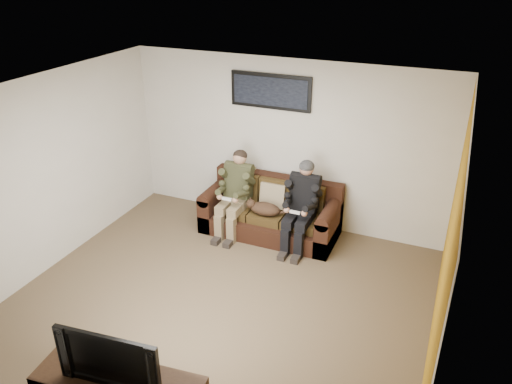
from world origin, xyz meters
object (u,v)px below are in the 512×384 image
at_px(person_left, 236,189).
at_px(person_right, 302,201).
at_px(sofa, 272,213).
at_px(television, 114,354).
at_px(cat, 264,208).
at_px(framed_poster, 271,91).

relative_size(person_left, person_right, 0.99).
bearing_deg(sofa, television, -90.24).
height_order(cat, framed_poster, framed_poster).
height_order(person_left, cat, person_left).
distance_m(person_left, television, 3.64).
xyz_separation_m(person_right, television, (-0.54, -3.60, 0.06)).
distance_m(cat, television, 3.53).
distance_m(person_right, television, 3.64).
bearing_deg(framed_poster, person_right, -37.74).
bearing_deg(person_left, television, -81.91).
distance_m(person_right, cat, 0.60).
bearing_deg(framed_poster, cat, -75.16).
height_order(person_right, television, person_right).
distance_m(sofa, person_right, 0.68).
bearing_deg(person_right, person_left, -179.98).
relative_size(cat, television, 0.67).
xyz_separation_m(sofa, cat, (-0.03, -0.26, 0.19)).
distance_m(sofa, television, 3.80).
bearing_deg(sofa, framed_poster, 117.00).
xyz_separation_m(sofa, framed_poster, (-0.20, 0.39, 1.78)).
relative_size(person_left, framed_poster, 1.01).
xyz_separation_m(sofa, person_left, (-0.53, -0.17, 0.39)).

